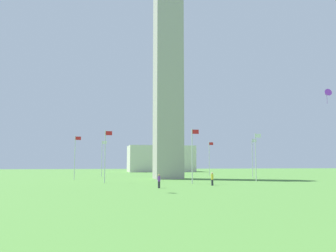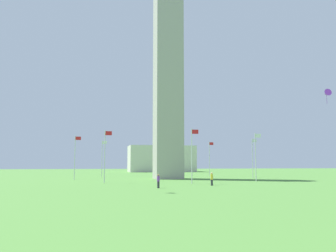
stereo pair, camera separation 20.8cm
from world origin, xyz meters
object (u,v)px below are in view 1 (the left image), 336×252
Objects in this scene: flagpole_n at (253,156)px; distant_building at (161,159)px; person_purple_shirt at (159,181)px; person_yellow_shirt at (212,179)px; kite_purple_delta at (327,94)px; flagpole_sw at (105,154)px; flagpole_se at (102,157)px; flagpole_w at (192,153)px; obelisk_monument at (168,59)px; flagpole_s at (75,155)px; flagpole_e at (154,157)px; flagpole_ne at (209,157)px; flagpole_nw at (256,155)px.

flagpole_n is 0.35× the size of distant_building.
person_purple_shirt is 8.70m from person_yellow_shirt.
kite_purple_delta is 83.62m from distant_building.
flagpole_n is 25.63m from kite_purple_delta.
flagpole_se is at bearing 90.00° from flagpole_sw.
distant_building is (9.20, 76.32, 0.18)m from flagpole_w.
obelisk_monument is at bearing 45.13° from flagpole_sw.
flagpole_n is at bearing -0.00° from flagpole_s.
flagpole_e reaches higher than person_yellow_shirt.
flagpole_ne is 46.09m from distant_building.
flagpole_n is 3.90× the size of kite_purple_delta.
kite_purple_delta is (5.65, -36.76, 8.48)m from flagpole_ne.
flagpole_ne reaches higher than person_yellow_shirt.
flagpole_s is at bearing -112.50° from flagpole_se.
flagpole_w is (17.78, -17.78, 0.00)m from flagpole_s.
flagpole_s and flagpole_nw have the same top height.
flagpole_ne is 32.86m from flagpole_s.
obelisk_monument is 5.92× the size of flagpole_s.
person_yellow_shirt is at bearing -71.55° from flagpole_w.
person_yellow_shirt is (-16.28, -22.29, -3.57)m from flagpole_n.
flagpole_sw is 1.00× the size of flagpole_w.
kite_purple_delta is at bearing -19.35° from flagpole_w.
flagpole_n is at bearing -44.93° from person_purple_shirt.
flagpole_ne is 4.84× the size of person_purple_shirt.
flagpole_nw is 0.35× the size of distant_building.
flagpole_s is at bearing 29.27° from person_yellow_shirt.
flagpole_se and flagpole_s have the same top height.
distant_building reaches higher than flagpole_w.
obelisk_monument is 26.45m from flagpole_s.
distant_building is at bearing 77.28° from flagpole_e.
flagpole_n and flagpole_s have the same top height.
flagpole_se is (-12.52, 12.57, -19.64)m from obelisk_monument.
flagpole_w is 3.90× the size of kite_purple_delta.
kite_purple_delta is at bearing -88.95° from flagpole_n.
flagpole_e is 13.61m from flagpole_se.
person_yellow_shirt is at bearing -87.85° from flagpole_e.
person_yellow_shirt is (14.08, -34.87, -3.57)m from flagpole_se.
flagpole_w reaches higher than person_yellow_shirt.
kite_purple_delta is at bearing -66.53° from flagpole_e.
flagpole_s and flagpole_w have the same top height.
flagpole_s is 28.41m from person_purple_shirt.
flagpole_nw is (30.36, -12.57, 0.00)m from flagpole_s.
flagpole_ne is at bearing 98.74° from kite_purple_delta.
flagpole_ne is 1.00× the size of flagpole_e.
flagpole_ne is at bearing 22.50° from flagpole_s.
flagpole_s is 32.86m from flagpole_nw.
flagpole_w is at bearing -22.50° from flagpole_sw.
flagpole_se is at bearing -157.50° from flagpole_e.
distant_building is at bearing 81.01° from obelisk_monument.
obelisk_monument is 26.46m from flagpole_se.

